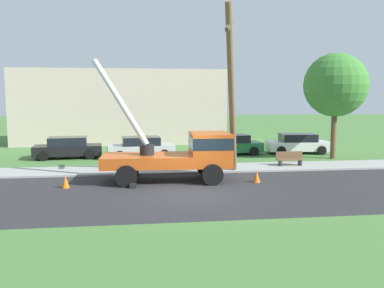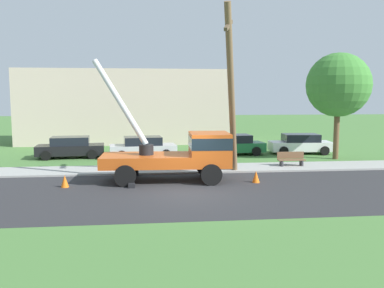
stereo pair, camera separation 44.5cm
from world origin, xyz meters
name	(u,v)px [view 1 (the left image)]	position (x,y,z in m)	size (l,w,h in m)	color
ground_plane	(169,154)	(0.00, 12.00, 0.00)	(120.00, 120.00, 0.00)	#477538
road_asphalt	(190,192)	(0.00, 0.00, 0.00)	(80.00, 8.36, 0.01)	#2B2B2D
sidewalk_strip	(178,169)	(0.00, 5.54, 0.05)	(80.00, 2.72, 0.10)	#9E9E99
utility_truck	(184,152)	(-0.01, 2.56, 1.41)	(6.76, 3.21, 5.98)	#C65119
leaning_utility_pole	(231,91)	(2.49, 3.18, 4.37)	(1.53, 3.66, 8.54)	brown
traffic_cone_ahead	(257,177)	(3.43, 1.68, 0.28)	(0.36, 0.36, 0.56)	orange
traffic_cone_behind	(65,182)	(-5.50, 1.63, 0.28)	(0.36, 0.36, 0.56)	orange
parked_sedan_black	(68,148)	(-6.86, 10.88, 0.71)	(4.55, 2.28, 1.42)	black
parked_sedan_silver	(141,147)	(-2.02, 10.38, 0.71)	(4.55, 2.29, 1.42)	#B7B7BF
parked_sedan_green	(230,145)	(4.28, 11.12, 0.71)	(4.52, 2.24, 1.42)	#1E6638
parked_sedan_white	(298,144)	(9.27, 11.11, 0.71)	(4.52, 2.22, 1.42)	silver
park_bench	(290,159)	(6.59, 5.61, 0.46)	(1.60, 0.45, 0.90)	brown
roadside_tree_near	(335,85)	(10.63, 8.40, 4.83)	(4.14, 4.14, 6.92)	brown
lowrise_building_backdrop	(122,107)	(-3.62, 20.34, 3.20)	(18.00, 6.00, 6.40)	beige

